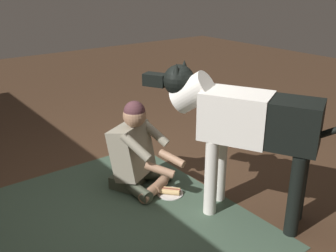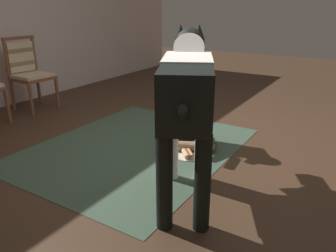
# 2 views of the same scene
# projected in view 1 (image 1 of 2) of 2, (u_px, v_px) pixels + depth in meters

# --- Properties ---
(ground_plane) EXTENTS (14.47, 14.47, 0.00)m
(ground_plane) POSITION_uv_depth(u_px,v_px,m) (147.00, 194.00, 3.53)
(ground_plane) COLOR #432D1E
(area_rug) EXTENTS (2.28, 1.84, 0.01)m
(area_rug) POSITION_uv_depth(u_px,v_px,m) (122.00, 220.00, 3.14)
(area_rug) COLOR #3B4F3F
(area_rug) RESTS_ON ground
(person_sitting_on_floor) EXTENTS (0.73, 0.63, 0.84)m
(person_sitting_on_floor) POSITION_uv_depth(u_px,v_px,m) (137.00, 153.00, 3.53)
(person_sitting_on_floor) COLOR #464D3C
(person_sitting_on_floor) RESTS_ON ground
(large_dog) EXTENTS (1.47, 0.84, 1.23)m
(large_dog) POSITION_uv_depth(u_px,v_px,m) (243.00, 122.00, 2.98)
(large_dog) COLOR white
(large_dog) RESTS_ON ground
(hot_dog_on_plate) EXTENTS (0.24, 0.24, 0.06)m
(hot_dog_on_plate) POSITION_uv_depth(u_px,v_px,m) (170.00, 192.00, 3.51)
(hot_dog_on_plate) COLOR silver
(hot_dog_on_plate) RESTS_ON ground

